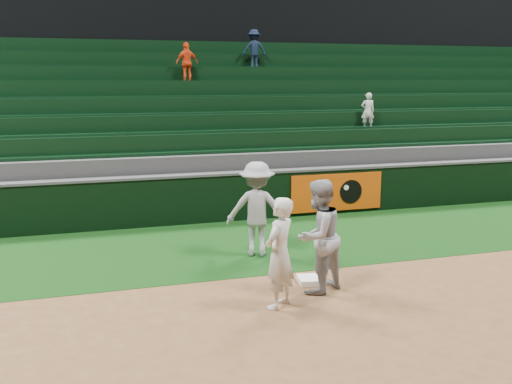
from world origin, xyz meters
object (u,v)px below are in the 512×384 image
(first_base, at_px, (311,280))
(base_coach, at_px, (257,209))
(first_baseman, at_px, (279,253))
(baserunner, at_px, (318,236))

(first_base, xyz_separation_m, base_coach, (-0.44, 1.83, 0.93))
(first_base, distance_m, first_baseman, 1.51)
(first_baseman, distance_m, base_coach, 2.75)
(first_baseman, height_order, baserunner, baserunner)
(baserunner, distance_m, base_coach, 2.28)
(base_coach, bearing_deg, first_baseman, 98.88)
(first_base, distance_m, base_coach, 2.10)
(first_baseman, relative_size, base_coach, 0.92)
(first_base, bearing_deg, baserunner, -96.89)
(first_baseman, xyz_separation_m, base_coach, (0.46, 2.71, 0.08))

